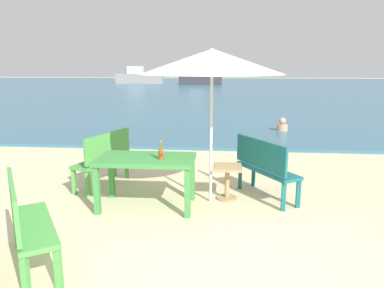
{
  "coord_description": "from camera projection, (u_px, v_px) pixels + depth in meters",
  "views": [
    {
      "loc": [
        0.09,
        -3.71,
        2.07
      ],
      "look_at": [
        -0.52,
        3.0,
        0.6
      ],
      "focal_mm": 33.85,
      "sensor_mm": 36.0,
      "label": 1
    }
  ],
  "objects": [
    {
      "name": "boat_sailboat",
      "position": [
        139.0,
        77.0,
        40.54
      ],
      "size": [
        5.24,
        1.43,
        1.91
      ],
      "color": "gray",
      "rests_on": "sea_water"
    },
    {
      "name": "beer_bottle_amber",
      "position": [
        161.0,
        153.0,
        5.13
      ],
      "size": [
        0.07,
        0.07,
        0.26
      ],
      "color": "brown",
      "rests_on": "picnic_table_green"
    },
    {
      "name": "bench_green_right",
      "position": [
        104.0,
        156.0,
        6.23
      ],
      "size": [
        0.73,
        1.25,
        0.95
      ],
      "color": "#4C9E47",
      "rests_on": "ground_plane"
    },
    {
      "name": "boat_ferry",
      "position": [
        200.0,
        79.0,
        37.98
      ],
      "size": [
        4.48,
        1.22,
        1.63
      ],
      "color": "#38383F",
      "rests_on": "sea_water"
    },
    {
      "name": "picnic_table_green",
      "position": [
        146.0,
        165.0,
        5.27
      ],
      "size": [
        1.4,
        0.8,
        0.76
      ],
      "color": "#3D8C42",
      "rests_on": "ground_plane"
    },
    {
      "name": "bench_teal_center",
      "position": [
        264.0,
        165.0,
        5.65
      ],
      "size": [
        0.94,
        1.21,
        0.95
      ],
      "color": "#196066",
      "rests_on": "ground_plane"
    },
    {
      "name": "bench_green_left",
      "position": [
        25.0,
        219.0,
        3.67
      ],
      "size": [
        0.97,
        1.2,
        0.95
      ],
      "color": "#4C9E47",
      "rests_on": "ground_plane"
    },
    {
      "name": "patio_umbrella",
      "position": [
        212.0,
        62.0,
        5.17
      ],
      "size": [
        2.1,
        2.1,
        2.3
      ],
      "color": "silver",
      "rests_on": "ground_plane"
    },
    {
      "name": "ground_plane",
      "position": [
        214.0,
        254.0,
        4.05
      ],
      "size": [
        120.0,
        120.0,
        0.0
      ],
      "primitive_type": "plane",
      "color": "beige"
    },
    {
      "name": "side_table_wood",
      "position": [
        227.0,
        178.0,
        5.64
      ],
      "size": [
        0.44,
        0.44,
        0.54
      ],
      "color": "tan",
      "rests_on": "ground_plane"
    },
    {
      "name": "sea_water",
      "position": [
        224.0,
        88.0,
        33.24
      ],
      "size": [
        120.0,
        50.0,
        0.08
      ],
      "primitive_type": "cube",
      "color": "#386B84",
      "rests_on": "ground_plane"
    },
    {
      "name": "swimmer_person",
      "position": [
        282.0,
        126.0,
        11.23
      ],
      "size": [
        0.34,
        0.34,
        0.41
      ],
      "color": "tan",
      "rests_on": "sea_water"
    }
  ]
}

